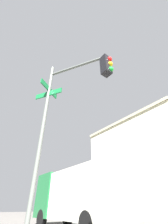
{
  "coord_description": "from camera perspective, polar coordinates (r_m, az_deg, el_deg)",
  "views": [
    {
      "loc": [
        -2.8,
        -8.44,
        1.08
      ],
      "look_at": [
        -5.65,
        -6.26,
        3.38
      ],
      "focal_mm": 24.03,
      "sensor_mm": 36.0,
      "label": 1
    }
  ],
  "objects": [
    {
      "name": "traffic_signal_near",
      "position": [
        5.02,
        -4.48,
        6.3
      ],
      "size": [
        2.62,
        1.72,
        6.0
      ],
      "color": "#474C47",
      "rests_on": "ground_plane"
    },
    {
      "name": "box_truck_second",
      "position": [
        10.87,
        -3.34,
        -28.83
      ],
      "size": [
        7.36,
        2.31,
        3.27
      ],
      "color": "#19592D",
      "rests_on": "ground_plane"
    }
  ]
}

